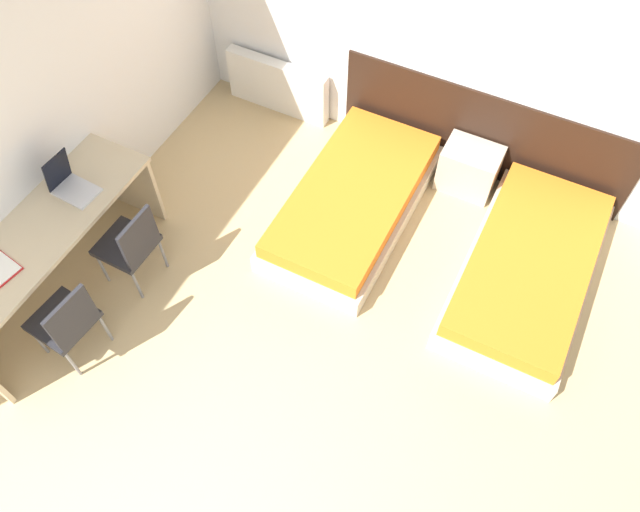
# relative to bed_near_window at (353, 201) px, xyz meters

# --- Properties ---
(wall_back) EXTENTS (5.26, 0.05, 2.70)m
(wall_back) POSITION_rel_bed_near_window_xyz_m (0.12, 1.02, 1.19)
(wall_back) COLOR white
(wall_back) RESTS_ON ground_plane
(wall_left) EXTENTS (0.05, 5.16, 2.70)m
(wall_left) POSITION_rel_bed_near_window_xyz_m (-2.03, -1.09, 1.19)
(wall_left) COLOR white
(wall_left) RESTS_ON ground_plane
(headboard_panel) EXTENTS (2.62, 0.03, 0.89)m
(headboard_panel) POSITION_rel_bed_near_window_xyz_m (0.78, 0.98, 0.28)
(headboard_panel) COLOR black
(headboard_panel) RESTS_ON ground_plane
(bed_near_window) EXTENTS (0.97, 1.89, 0.34)m
(bed_near_window) POSITION_rel_bed_near_window_xyz_m (0.00, 0.00, 0.00)
(bed_near_window) COLOR beige
(bed_near_window) RESTS_ON ground_plane
(bed_near_door) EXTENTS (0.97, 1.89, 0.34)m
(bed_near_door) POSITION_rel_bed_near_window_xyz_m (1.56, 0.00, 0.00)
(bed_near_door) COLOR beige
(bed_near_door) RESTS_ON ground_plane
(nightstand) EXTENTS (0.50, 0.36, 0.45)m
(nightstand) POSITION_rel_bed_near_window_xyz_m (0.78, 0.77, 0.06)
(nightstand) COLOR beige
(nightstand) RESTS_ON ground_plane
(radiator) EXTENTS (1.06, 0.12, 0.55)m
(radiator) POSITION_rel_bed_near_window_xyz_m (-1.25, 0.90, 0.11)
(radiator) COLOR silver
(radiator) RESTS_ON ground_plane
(desk) EXTENTS (0.59, 1.95, 0.78)m
(desk) POSITION_rel_bed_near_window_xyz_m (-1.71, -1.76, 0.44)
(desk) COLOR #C6B28E
(desk) RESTS_ON ground_plane
(chair_near_laptop) EXTENTS (0.41, 0.41, 0.82)m
(chair_near_laptop) POSITION_rel_bed_near_window_xyz_m (-1.26, -1.39, 0.30)
(chair_near_laptop) COLOR #232328
(chair_near_laptop) RESTS_ON ground_plane
(chair_near_notebook) EXTENTS (0.44, 0.44, 0.82)m
(chair_near_notebook) POSITION_rel_bed_near_window_xyz_m (-1.26, -2.14, 0.30)
(chair_near_notebook) COLOR #232328
(chair_near_notebook) RESTS_ON ground_plane
(laptop) EXTENTS (0.33, 0.25, 0.33)m
(laptop) POSITION_rel_bed_near_window_xyz_m (-1.74, -1.33, 0.68)
(laptop) COLOR silver
(laptop) RESTS_ON desk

